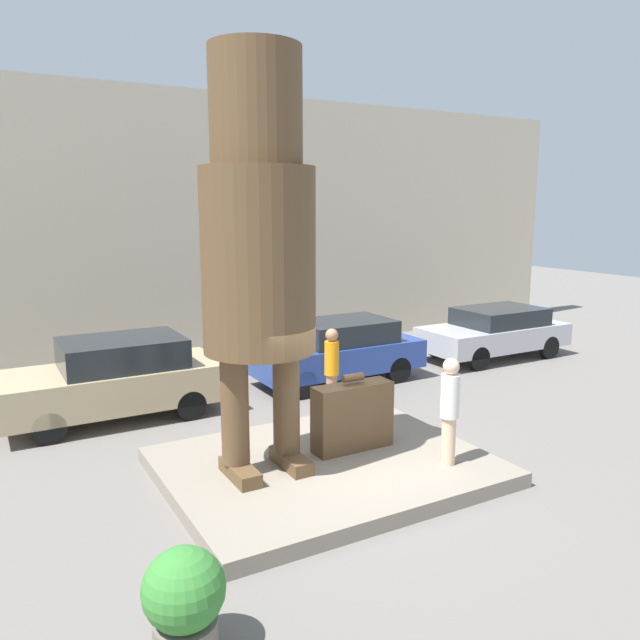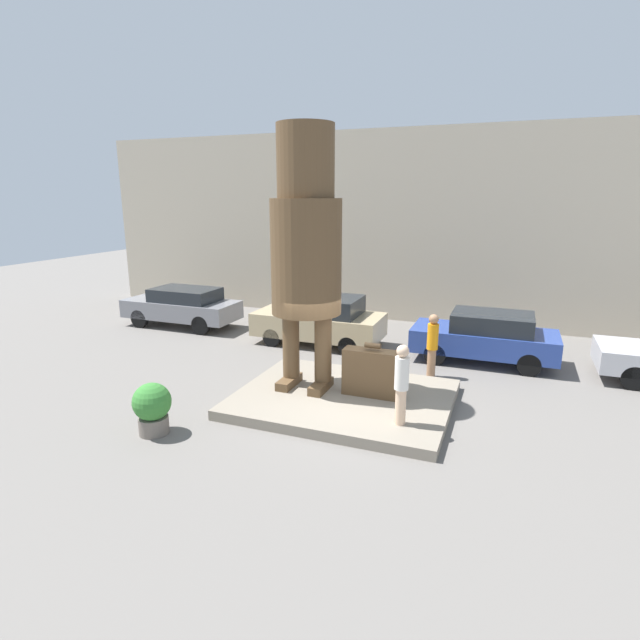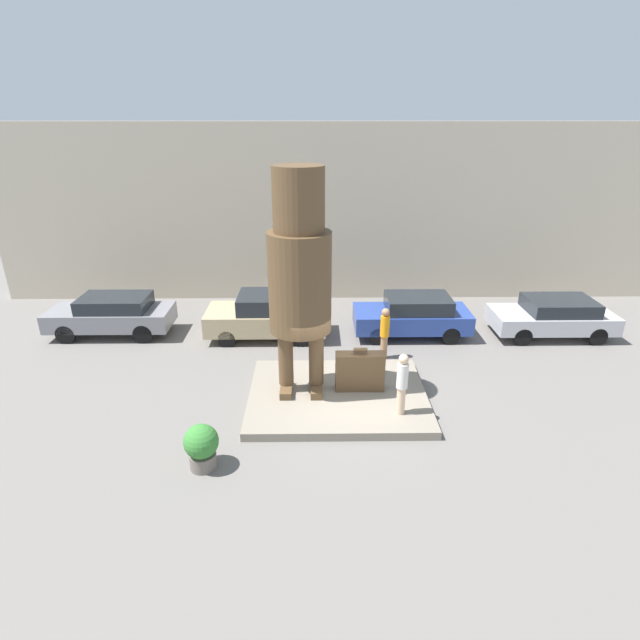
# 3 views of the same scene
# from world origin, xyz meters

# --- Properties ---
(ground_plane) EXTENTS (60.00, 60.00, 0.00)m
(ground_plane) POSITION_xyz_m (0.00, 0.00, 0.00)
(ground_plane) COLOR slate
(pedestal) EXTENTS (4.99, 3.97, 0.24)m
(pedestal) POSITION_xyz_m (0.00, 0.00, 0.12)
(pedestal) COLOR gray
(pedestal) RESTS_ON ground_plane
(building_backdrop) EXTENTS (28.00, 0.60, 7.29)m
(building_backdrop) POSITION_xyz_m (0.00, 8.82, 3.64)
(building_backdrop) COLOR beige
(building_backdrop) RESTS_ON ground_plane
(statue_figure) EXTENTS (1.67, 1.67, 6.17)m
(statue_figure) POSITION_xyz_m (-1.03, 0.17, 3.84)
(statue_figure) COLOR brown
(statue_figure) RESTS_ON pedestal
(giant_suitcase) EXTENTS (1.37, 0.43, 1.30)m
(giant_suitcase) POSITION_xyz_m (0.63, 0.19, 0.80)
(giant_suitcase) COLOR brown
(giant_suitcase) RESTS_ON pedestal
(tourist) EXTENTS (0.29, 0.29, 1.72)m
(tourist) POSITION_xyz_m (1.60, -1.09, 1.18)
(tourist) COLOR beige
(tourist) RESTS_ON pedestal
(parked_car_grey) EXTENTS (4.39, 1.71, 1.48)m
(parked_car_grey) POSITION_xyz_m (-8.02, 4.66, 0.80)
(parked_car_grey) COLOR gray
(parked_car_grey) RESTS_ON ground_plane
(parked_car_tan) EXTENTS (4.25, 1.87, 1.63)m
(parked_car_tan) POSITION_xyz_m (-2.33, 4.40, 0.84)
(parked_car_tan) COLOR tan
(parked_car_tan) RESTS_ON ground_plane
(parked_car_blue) EXTENTS (4.14, 1.76, 1.52)m
(parked_car_blue) POSITION_xyz_m (2.93, 4.44, 0.80)
(parked_car_blue) COLOR #284293
(parked_car_blue) RESTS_ON ground_plane
(parked_car_silver) EXTENTS (4.26, 1.85, 1.41)m
(parked_car_silver) POSITION_xyz_m (8.03, 4.37, 0.76)
(parked_car_silver) COLOR #B7B7BC
(parked_car_silver) RESTS_ON ground_plane
(planter_pot) EXTENTS (0.80, 0.80, 1.11)m
(planter_pot) POSITION_xyz_m (-3.22, -2.91, 0.59)
(planter_pot) COLOR #70665B
(planter_pot) RESTS_ON ground_plane
(worker_hivis) EXTENTS (0.30, 0.30, 1.77)m
(worker_hivis) POSITION_xyz_m (1.65, 2.60, 0.97)
(worker_hivis) COLOR #A87A56
(worker_hivis) RESTS_ON ground_plane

